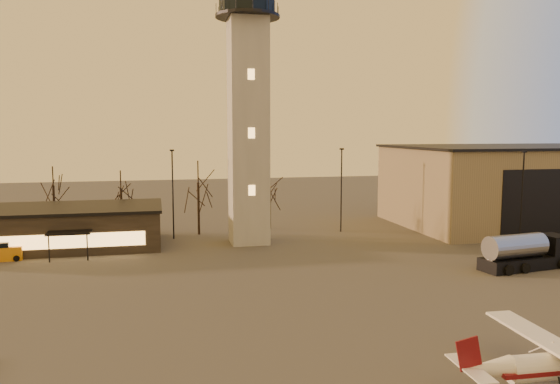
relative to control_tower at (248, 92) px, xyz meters
name	(u,v)px	position (x,y,z in m)	size (l,w,h in m)	color
ground	(337,348)	(0.00, -30.00, -16.33)	(220.00, 220.00, 0.00)	#413F3C
control_tower	(248,92)	(0.00, 0.00, 0.00)	(6.80, 6.80, 32.60)	#9A9792
hangar	(516,185)	(36.00, 3.98, -11.17)	(30.60, 20.60, 10.30)	#827355
terminal	(37,228)	(-21.99, 1.98, -14.17)	(25.40, 12.20, 4.30)	black
light_poles	(252,193)	(0.50, 1.00, -10.92)	(58.50, 12.25, 10.14)	black
tree_row	(123,184)	(-13.70, 9.16, -10.39)	(37.20, 9.20, 8.80)	black
cessna_front	(555,370)	(8.37, -37.10, -15.30)	(8.60, 10.87, 3.00)	white
fuel_truck	(525,255)	(22.09, -16.67, -15.06)	(8.89, 3.83, 3.20)	black
service_cart	(6,253)	(-23.87, -3.00, -15.65)	(2.94, 2.02, 1.78)	orange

